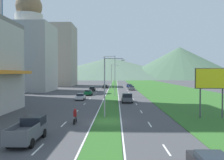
{
  "coord_description": "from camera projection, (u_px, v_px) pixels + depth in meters",
  "views": [
    {
      "loc": [
        1.1,
        -29.17,
        6.04
      ],
      "look_at": [
        0.0,
        35.71,
        4.2
      ],
      "focal_mm": 37.61,
      "sensor_mm": 36.0,
      "label": 1
    }
  ],
  "objects": [
    {
      "name": "car_2",
      "position": [
        92.0,
        89.0,
        80.5
      ],
      "size": [
        1.91,
        4.21,
        1.5
      ],
      "rotation": [
        0.0,
        0.0,
        1.57
      ],
      "color": "black",
      "rests_on": "ground_plane"
    },
    {
      "name": "lane_dash_right_12",
      "position": [
        124.0,
        85.0,
        119.75
      ],
      "size": [
        0.16,
        2.8,
        0.01
      ],
      "primitive_type": "cube",
      "color": "silver",
      "rests_on": "ground_plane"
    },
    {
      "name": "pickup_truck_1",
      "position": [
        29.0,
        130.0,
        20.85
      ],
      "size": [
        2.18,
        5.4,
        2.0
      ],
      "rotation": [
        0.0,
        0.0,
        1.57
      ],
      "color": "#515459",
      "rests_on": "ground_plane"
    },
    {
      "name": "hill_far_left",
      "position": [
        16.0,
        61.0,
        268.21
      ],
      "size": [
        140.23,
        140.23,
        39.93
      ],
      "primitive_type": "cone",
      "color": "#47664C",
      "rests_on": "ground_plane"
    },
    {
      "name": "lane_dash_left_6",
      "position": [
        94.0,
        95.0,
        64.69
      ],
      "size": [
        0.16,
        2.8,
        0.01
      ],
      "primitive_type": "cube",
      "color": "silver",
      "rests_on": "ground_plane"
    },
    {
      "name": "lane_dash_left_1",
      "position": [
        38.0,
        149.0,
        18.65
      ],
      "size": [
        0.16,
        2.8,
        0.01
      ],
      "primitive_type": "cube",
      "color": "silver",
      "rests_on": "ground_plane"
    },
    {
      "name": "midrise_colored",
      "position": [
        58.0,
        56.0,
        114.91
      ],
      "size": [
        16.54,
        16.54,
        29.42
      ],
      "primitive_type": "cube",
      "color": "#9E9384",
      "rests_on": "ground_plane"
    },
    {
      "name": "lane_dash_left_4",
      "position": [
        85.0,
        104.0,
        46.27
      ],
      "size": [
        0.16,
        2.8,
        0.01
      ],
      "primitive_type": "cube",
      "color": "silver",
      "rests_on": "ground_plane"
    },
    {
      "name": "lane_dash_right_2",
      "position": [
        150.0,
        124.0,
        27.68
      ],
      "size": [
        0.16,
        2.8,
        0.01
      ],
      "primitive_type": "cube",
      "color": "silver",
      "rests_on": "ground_plane"
    },
    {
      "name": "ground_plane",
      "position": [
        107.0,
        122.0,
        29.35
      ],
      "size": [
        600.0,
        600.0,
        0.0
      ],
      "primitive_type": "plane",
      "color": "#424244"
    },
    {
      "name": "lane_dash_right_10",
      "position": [
        125.0,
        87.0,
        101.34
      ],
      "size": [
        0.16,
        2.8,
        0.01
      ],
      "primitive_type": "cube",
      "color": "silver",
      "rests_on": "ground_plane"
    },
    {
      "name": "car_3",
      "position": [
        129.0,
        85.0,
        102.84
      ],
      "size": [
        2.02,
        4.17,
        1.44
      ],
      "rotation": [
        0.0,
        0.0,
        -1.57
      ],
      "color": "navy",
      "rests_on": "ground_plane"
    },
    {
      "name": "car_6",
      "position": [
        132.0,
        88.0,
        84.36
      ],
      "size": [
        2.02,
        4.18,
        1.46
      ],
      "rotation": [
        0.0,
        0.0,
        -1.57
      ],
      "color": "slate",
      "rests_on": "ground_plane"
    },
    {
      "name": "lane_dash_left_8",
      "position": [
        98.0,
        90.0,
        83.1
      ],
      "size": [
        0.16,
        2.8,
        0.01
      ],
      "primitive_type": "cube",
      "color": "silver",
      "rests_on": "ground_plane"
    },
    {
      "name": "billboard_roadside",
      "position": [
        212.0,
        81.0,
        31.14
      ],
      "size": [
        4.42,
        0.28,
        6.75
      ],
      "color": "#4C4C51",
      "rests_on": "ground_plane"
    },
    {
      "name": "motorcycle_rider",
      "position": [
        75.0,
        117.0,
        28.23
      ],
      "size": [
        0.36,
        2.0,
        1.8
      ],
      "rotation": [
        0.0,
        0.0,
        1.57
      ],
      "color": "black",
      "rests_on": "ground_plane"
    },
    {
      "name": "lane_dash_right_5",
      "position": [
        133.0,
        99.0,
        55.31
      ],
      "size": [
        0.16,
        2.8,
        0.01
      ],
      "primitive_type": "cube",
      "color": "silver",
      "rests_on": "ground_plane"
    },
    {
      "name": "car_5",
      "position": [
        80.0,
        97.0,
        53.1
      ],
      "size": [
        1.9,
        4.08,
        1.49
      ],
      "rotation": [
        0.0,
        0.0,
        1.57
      ],
      "color": "silver",
      "rests_on": "ground_plane"
    },
    {
      "name": "edge_line_median_right",
      "position": [
        118.0,
        89.0,
        89.28
      ],
      "size": [
        0.16,
        240.0,
        0.01
      ],
      "primitive_type": "cube",
      "color": "silver",
      "rests_on": "ground_plane"
    },
    {
      "name": "edge_line_median_left",
      "position": [
        108.0,
        89.0,
        89.34
      ],
      "size": [
        0.16,
        240.0,
        0.01
      ],
      "primitive_type": "cube",
      "color": "silver",
      "rests_on": "ground_plane"
    },
    {
      "name": "domed_building",
      "position": [
        29.0,
        51.0,
        80.35
      ],
      "size": [
        15.61,
        15.61,
        33.21
      ],
      "color": "#B7B2A8",
      "rests_on": "ground_plane"
    },
    {
      "name": "lane_dash_left_11",
      "position": [
        103.0,
        86.0,
        110.72
      ],
      "size": [
        0.16,
        2.8,
        0.01
      ],
      "primitive_type": "cube",
      "color": "silver",
      "rests_on": "ground_plane"
    },
    {
      "name": "lane_dash_right_11",
      "position": [
        124.0,
        86.0,
        110.55
      ],
      "size": [
        0.16,
        2.8,
        0.01
      ],
      "primitive_type": "cube",
      "color": "silver",
      "rests_on": "ground_plane"
    },
    {
      "name": "lane_dash_right_9",
      "position": [
        126.0,
        89.0,
        92.13
      ],
      "size": [
        0.16,
        2.8,
        0.01
      ],
      "primitive_type": "cube",
      "color": "silver",
      "rests_on": "ground_plane"
    },
    {
      "name": "street_lamp_near",
      "position": [
        107.0,
        83.0,
        32.05
      ],
      "size": [
        2.89,
        0.28,
        8.22
      ],
      "color": "#99999E",
      "rests_on": "ground_plane"
    },
    {
      "name": "lane_dash_right_4",
      "position": [
        136.0,
        104.0,
        46.1
      ],
      "size": [
        0.16,
        2.8,
        0.01
      ],
      "primitive_type": "cube",
      "color": "silver",
      "rests_on": "ground_plane"
    },
    {
      "name": "car_0",
      "position": [
        105.0,
        86.0,
        95.83
      ],
      "size": [
        2.02,
        4.52,
        1.41
      ],
      "rotation": [
        0.0,
        0.0,
        1.57
      ],
      "color": "black",
      "rests_on": "ground_plane"
    },
    {
      "name": "lane_dash_left_7",
      "position": [
        96.0,
        92.0,
        73.89
      ],
      "size": [
        0.16,
        2.8,
        0.01
      ],
      "primitive_type": "cube",
      "color": "silver",
      "rests_on": "ground_plane"
    },
    {
      "name": "street_lamp_far",
      "position": [
        112.0,
        75.0,
        91.29
      ],
      "size": [
        2.78,
        0.28,
        9.47
      ],
      "color": "#99999E",
      "rests_on": "ground_plane"
    },
    {
      "name": "lane_dash_left_9",
      "position": [
        100.0,
        89.0,
        92.31
      ],
      "size": [
        0.16,
        2.8,
        0.01
      ],
      "primitive_type": "cube",
      "color": "silver",
      "rests_on": "ground_plane"
    },
    {
      "name": "car_1",
      "position": [
        130.0,
        86.0,
        95.32
      ],
      "size": [
        1.92,
        4.69,
        1.5
      ],
      "rotation": [
        0.0,
        0.0,
        -1.57
      ],
      "color": "navy",
      "rests_on": "ground_plane"
    },
    {
      "name": "lane_dash_left_10",
      "position": [
        102.0,
        87.0,
        101.51
      ],
      "size": [
        0.16,
        2.8,
        0.01
      ],
      "primitive_type": "cube",
      "color": "silver",
      "rests_on": "ground_plane"
    },
    {
      "name": "lane_dash_right_6",
      "position": [
        130.0,
        95.0,
        64.51
      ],
      "size": [
        0.16,
        2.8,
        0.01
      ],
      "primitive_type": "cube",
      "color": "silver",
      "rests_on": "ground_plane"
    },
    {
      "name": "lane_dash_left_5",
      "position": [
        90.0,
        99.0,
        55.48
      ],
      "size": [
        0.16,
        2.8,
        0.01
      ],
      "primitive_type": "cube",
      "color": "silver",
      "rests_on": "ground_plane"
    },
    {
      "name": "lane_dash_right_1",
      "position": [
        167.0,
        150.0,
        18.48
      ],
      "size": [
        0.16,
        2.8,
        0.01
      ],
      "primitive_type": "cube",
      "color": "silver",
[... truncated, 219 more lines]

